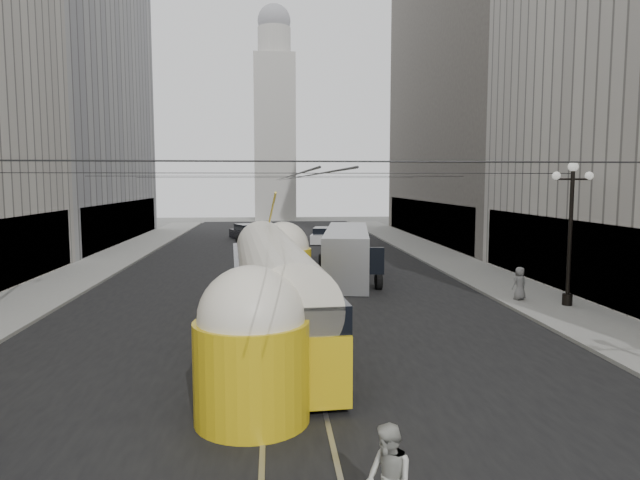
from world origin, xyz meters
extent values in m
cube|color=black|center=(0.00, 32.50, 0.00)|extent=(20.00, 85.00, 0.02)
cube|color=gray|center=(-12.00, 36.00, 0.07)|extent=(4.00, 72.00, 0.15)
cube|color=gray|center=(12.00, 36.00, 0.07)|extent=(4.00, 72.00, 0.15)
cube|color=gray|center=(-0.75, 32.50, 0.00)|extent=(0.12, 85.00, 0.04)
cube|color=gray|center=(0.75, 32.50, 0.00)|extent=(0.12, 85.00, 0.04)
cube|color=black|center=(-14.05, 24.00, 2.00)|extent=(0.10, 18.00, 3.60)
cube|color=#999999|center=(-20.00, 48.00, 14.00)|extent=(12.00, 28.00, 28.00)
cube|color=black|center=(-14.05, 48.00, 2.00)|extent=(0.10, 25.20, 3.60)
cube|color=black|center=(14.05, 22.00, 2.00)|extent=(0.10, 18.00, 3.60)
cube|color=#514C47|center=(20.00, 48.00, 16.00)|extent=(12.00, 32.00, 32.00)
cube|color=black|center=(14.05, 48.00, 2.00)|extent=(0.10, 28.80, 3.60)
cube|color=#B2AFA8|center=(0.00, 80.00, 12.00)|extent=(6.00, 6.00, 24.00)
cylinder|color=#B2AFA8|center=(0.00, 80.00, 26.00)|extent=(4.80, 4.80, 4.00)
sphere|color=gray|center=(0.00, 80.00, 28.96)|extent=(4.80, 4.80, 4.80)
cylinder|color=black|center=(12.60, 18.00, 3.15)|extent=(0.18, 0.18, 6.00)
cylinder|color=black|center=(12.60, 18.00, 0.40)|extent=(0.44, 0.44, 0.50)
cylinder|color=black|center=(12.60, 18.00, 5.75)|extent=(1.60, 0.08, 0.08)
sphere|color=white|center=(12.60, 18.00, 6.30)|extent=(0.44, 0.44, 0.44)
sphere|color=white|center=(11.85, 18.00, 5.90)|extent=(0.36, 0.36, 0.36)
sphere|color=white|center=(13.35, 18.00, 5.90)|extent=(0.36, 0.36, 0.36)
cylinder|color=black|center=(0.00, 4.00, 6.00)|extent=(25.00, 0.03, 0.03)
cylinder|color=black|center=(0.00, 18.00, 6.00)|extent=(25.00, 0.03, 0.03)
cylinder|color=black|center=(0.00, 32.00, 6.00)|extent=(25.00, 0.03, 0.03)
cylinder|color=black|center=(0.00, 46.00, 6.00)|extent=(25.00, 0.03, 0.03)
cylinder|color=black|center=(0.00, 36.00, 5.80)|extent=(0.03, 72.00, 0.03)
cylinder|color=black|center=(0.40, 36.00, 5.80)|extent=(0.03, 72.00, 0.03)
cube|color=gold|center=(-0.50, 14.29, 1.10)|extent=(3.76, 14.82, 1.78)
cube|color=black|center=(-0.50, 14.29, 0.26)|extent=(3.73, 14.38, 0.31)
cube|color=black|center=(-0.50, 14.29, 2.25)|extent=(3.77, 14.61, 0.89)
cylinder|color=silver|center=(-0.50, 14.29, 2.57)|extent=(3.43, 14.58, 2.41)
cylinder|color=gold|center=(-1.02, 7.08, 1.20)|extent=(2.72, 2.72, 2.41)
sphere|color=silver|center=(-1.02, 7.08, 2.46)|extent=(2.51, 2.51, 2.51)
cylinder|color=gold|center=(0.02, 21.51, 1.20)|extent=(2.72, 2.72, 2.41)
sphere|color=silver|center=(0.02, 21.51, 2.46)|extent=(2.51, 2.51, 2.51)
sphere|color=#FFF2BF|center=(-1.10, 5.93, 0.89)|extent=(0.36, 0.36, 0.36)
cube|color=gray|center=(3.84, 26.88, 1.46)|extent=(3.98, 11.55, 2.83)
cube|color=black|center=(3.84, 26.88, 1.94)|extent=(3.94, 11.16, 1.04)
cube|color=black|center=(3.84, 21.27, 1.79)|extent=(2.16, 0.41, 1.32)
cylinder|color=black|center=(2.66, 23.09, 0.47)|extent=(0.30, 0.94, 0.94)
cylinder|color=black|center=(5.02, 23.09, 0.47)|extent=(0.30, 0.94, 0.94)
cylinder|color=black|center=(2.66, 30.68, 0.47)|extent=(0.30, 0.94, 0.94)
cylinder|color=black|center=(5.02, 30.68, 0.47)|extent=(0.30, 0.94, 0.94)
cube|color=white|center=(4.14, 46.01, 0.49)|extent=(2.68, 4.83, 0.81)
cube|color=black|center=(4.14, 46.01, 1.06)|extent=(2.09, 2.77, 0.77)
cylinder|color=black|center=(3.30, 44.46, 0.32)|extent=(0.22, 0.65, 0.65)
cylinder|color=black|center=(4.99, 44.46, 0.32)|extent=(0.22, 0.65, 0.65)
cylinder|color=black|center=(3.30, 47.57, 0.32)|extent=(0.22, 0.65, 0.65)
cylinder|color=black|center=(4.99, 47.57, 0.32)|extent=(0.22, 0.65, 0.65)
cube|color=black|center=(-2.99, 49.71, 0.51)|extent=(3.72, 5.16, 0.85)
cube|color=black|center=(-2.99, 49.71, 1.11)|extent=(2.64, 3.10, 0.80)
cylinder|color=black|center=(-3.87, 48.09, 0.34)|extent=(0.22, 0.68, 0.68)
cylinder|color=black|center=(-2.10, 48.09, 0.34)|extent=(0.22, 0.68, 0.68)
cylinder|color=black|center=(-3.87, 51.33, 0.34)|extent=(0.22, 0.68, 0.68)
cylinder|color=black|center=(-2.10, 51.33, 0.34)|extent=(0.22, 0.68, 0.68)
imported|color=gray|center=(10.98, 19.34, 0.92)|extent=(0.87, 0.70, 1.54)
camera|label=1|loc=(-0.50, -6.01, 5.65)|focal=32.00mm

